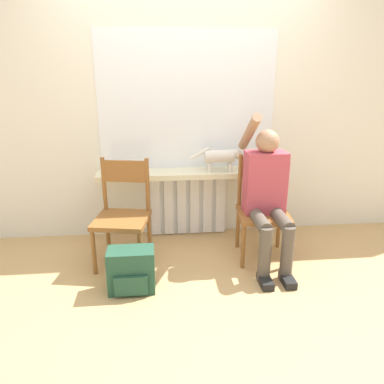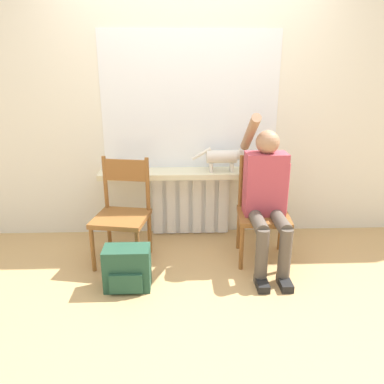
{
  "view_description": "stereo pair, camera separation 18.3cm",
  "coord_description": "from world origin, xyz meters",
  "views": [
    {
      "loc": [
        -0.3,
        -2.36,
        1.63
      ],
      "look_at": [
        0.0,
        0.72,
        0.58
      ],
      "focal_mm": 35.0,
      "sensor_mm": 36.0,
      "label": 1
    },
    {
      "loc": [
        -0.12,
        -2.37,
        1.63
      ],
      "look_at": [
        0.0,
        0.72,
        0.58
      ],
      "focal_mm": 35.0,
      "sensor_mm": 36.0,
      "label": 2
    }
  ],
  "objects": [
    {
      "name": "cat",
      "position": [
        0.31,
        1.01,
        0.83
      ],
      "size": [
        0.49,
        0.12,
        0.24
      ],
      "color": "silver",
      "rests_on": "windowsill"
    },
    {
      "name": "window_glass",
      "position": [
        0.0,
        1.2,
        1.32
      ],
      "size": [
        1.65,
        0.01,
        1.26
      ],
      "color": "white",
      "rests_on": "windowsill"
    },
    {
      "name": "backpack",
      "position": [
        -0.52,
        0.16,
        0.17
      ],
      "size": [
        0.35,
        0.23,
        0.34
      ],
      "color": "#234C38",
      "rests_on": "ground_plane"
    },
    {
      "name": "wall_with_window",
      "position": [
        0.0,
        1.23,
        1.35
      ],
      "size": [
        7.0,
        0.06,
        2.7
      ],
      "color": "white",
      "rests_on": "ground_plane"
    },
    {
      "name": "person",
      "position": [
        0.61,
        0.5,
        0.63
      ],
      "size": [
        0.36,
        0.96,
        1.29
      ],
      "color": "brown",
      "rests_on": "ground_plane"
    },
    {
      "name": "windowsill",
      "position": [
        0.0,
        1.05,
        0.66
      ],
      "size": [
        1.72,
        0.3,
        0.05
      ],
      "color": "beige",
      "rests_on": "radiator"
    },
    {
      "name": "chair_right",
      "position": [
        0.61,
        0.62,
        0.45
      ],
      "size": [
        0.47,
        0.47,
        0.89
      ],
      "rotation": [
        0.0,
        0.0,
        -0.1
      ],
      "color": "brown",
      "rests_on": "ground_plane"
    },
    {
      "name": "radiator",
      "position": [
        0.0,
        1.15,
        0.32
      ],
      "size": [
        0.78,
        0.08,
        0.64
      ],
      "color": "white",
      "rests_on": "ground_plane"
    },
    {
      "name": "chair_left",
      "position": [
        -0.6,
        0.62,
        0.45
      ],
      "size": [
        0.5,
        0.5,
        0.89
      ],
      "rotation": [
        0.0,
        0.0,
        -0.18
      ],
      "color": "brown",
      "rests_on": "ground_plane"
    },
    {
      "name": "ground_plane",
      "position": [
        0.0,
        0.0,
        0.0
      ],
      "size": [
        12.0,
        12.0,
        0.0
      ],
      "primitive_type": "plane",
      "color": "tan"
    }
  ]
}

